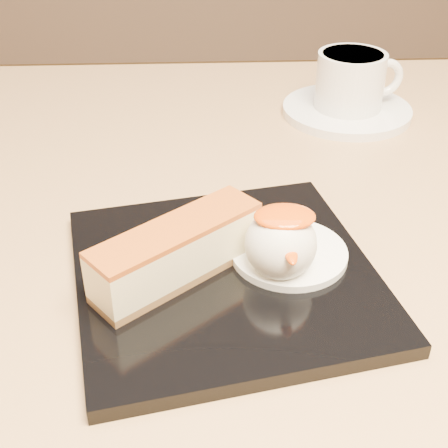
{
  "coord_description": "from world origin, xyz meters",
  "views": [
    {
      "loc": [
        0.0,
        -0.46,
        1.02
      ],
      "look_at": [
        0.02,
        -0.07,
        0.76
      ],
      "focal_mm": 50.0,
      "sensor_mm": 36.0,
      "label": 1
    }
  ],
  "objects_px": {
    "table": "(202,343)",
    "ice_cream_scoop": "(281,244)",
    "saucer": "(347,110)",
    "dessert_plate": "(225,276)",
    "cheesecake": "(177,251)",
    "coffee_cup": "(352,79)"
  },
  "relations": [
    {
      "from": "table",
      "to": "saucer",
      "type": "relative_size",
      "value": 5.33
    },
    {
      "from": "table",
      "to": "dessert_plate",
      "type": "relative_size",
      "value": 3.64
    },
    {
      "from": "cheesecake",
      "to": "saucer",
      "type": "relative_size",
      "value": 0.85
    },
    {
      "from": "ice_cream_scoop",
      "to": "coffee_cup",
      "type": "bearing_deg",
      "value": 69.11
    },
    {
      "from": "dessert_plate",
      "to": "saucer",
      "type": "bearing_deg",
      "value": 62.89
    },
    {
      "from": "table",
      "to": "dessert_plate",
      "type": "bearing_deg",
      "value": -78.59
    },
    {
      "from": "table",
      "to": "saucer",
      "type": "xyz_separation_m",
      "value": [
        0.18,
        0.21,
        0.16
      ]
    },
    {
      "from": "cheesecake",
      "to": "dessert_plate",
      "type": "bearing_deg",
      "value": -31.03
    },
    {
      "from": "saucer",
      "to": "coffee_cup",
      "type": "bearing_deg",
      "value": 9.89
    },
    {
      "from": "table",
      "to": "dessert_plate",
      "type": "height_order",
      "value": "dessert_plate"
    },
    {
      "from": "cheesecake",
      "to": "ice_cream_scoop",
      "type": "distance_m",
      "value": 0.08
    },
    {
      "from": "table",
      "to": "cheesecake",
      "type": "bearing_deg",
      "value": -99.25
    },
    {
      "from": "dessert_plate",
      "to": "cheesecake",
      "type": "distance_m",
      "value": 0.04
    },
    {
      "from": "dessert_plate",
      "to": "saucer",
      "type": "xyz_separation_m",
      "value": [
        0.16,
        0.31,
        -0.0
      ]
    },
    {
      "from": "dessert_plate",
      "to": "table",
      "type": "bearing_deg",
      "value": 101.41
    },
    {
      "from": "cheesecake",
      "to": "coffee_cup",
      "type": "bearing_deg",
      "value": 18.98
    },
    {
      "from": "ice_cream_scoop",
      "to": "cheesecake",
      "type": "bearing_deg",
      "value": 180.0
    },
    {
      "from": "table",
      "to": "ice_cream_scoop",
      "type": "distance_m",
      "value": 0.22
    },
    {
      "from": "dessert_plate",
      "to": "coffee_cup",
      "type": "height_order",
      "value": "coffee_cup"
    },
    {
      "from": "dessert_plate",
      "to": "ice_cream_scoop",
      "type": "height_order",
      "value": "ice_cream_scoop"
    },
    {
      "from": "cheesecake",
      "to": "table",
      "type": "bearing_deg",
      "value": 41.59
    },
    {
      "from": "dessert_plate",
      "to": "saucer",
      "type": "height_order",
      "value": "dessert_plate"
    }
  ]
}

